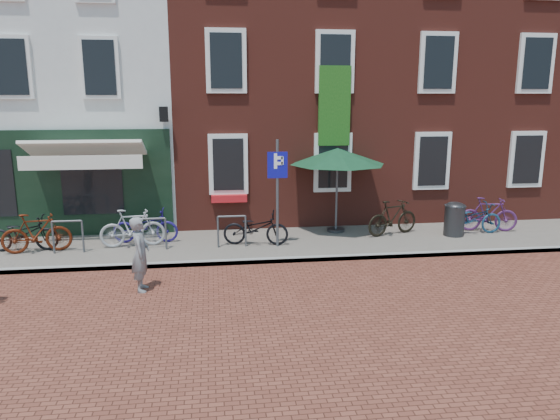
{
  "coord_description": "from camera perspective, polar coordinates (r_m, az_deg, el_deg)",
  "views": [
    {
      "loc": [
        0.02,
        -11.76,
        3.87
      ],
      "look_at": [
        1.64,
        0.44,
        1.19
      ],
      "focal_mm": 33.64,
      "sensor_mm": 36.0,
      "label": 1
    }
  ],
  "objects": [
    {
      "name": "ground",
      "position": [
        12.38,
        -7.3,
        -6.06
      ],
      "size": [
        80.0,
        80.0,
        0.0
      ],
      "primitive_type": "plane",
      "color": "brown"
    },
    {
      "name": "sidewalk",
      "position": [
        13.83,
        -3.19,
        -3.79
      ],
      "size": [
        24.0,
        3.0,
        0.1
      ],
      "primitive_type": "cube",
      "color": "slate",
      "rests_on": "ground"
    },
    {
      "name": "building_stucco",
      "position": [
        19.43,
        -23.16,
        13.17
      ],
      "size": [
        8.0,
        8.0,
        9.0
      ],
      "primitive_type": "cube",
      "color": "silver",
      "rests_on": "ground"
    },
    {
      "name": "building_brick_mid",
      "position": [
        18.89,
        -1.57,
        15.69
      ],
      "size": [
        6.0,
        8.0,
        10.0
      ],
      "primitive_type": "cube",
      "color": "maroon",
      "rests_on": "ground"
    },
    {
      "name": "building_brick_right",
      "position": [
        20.41,
        16.04,
        14.98
      ],
      "size": [
        6.0,
        8.0,
        10.0
      ],
      "primitive_type": "cube",
      "color": "maroon",
      "rests_on": "ground"
    },
    {
      "name": "litter_bin",
      "position": [
        15.19,
        18.45,
        -0.74
      ],
      "size": [
        0.55,
        0.55,
        1.0
      ],
      "color": "#2F2E31",
      "rests_on": "sidewalk"
    },
    {
      "name": "parking_sign",
      "position": [
        13.12,
        -0.29,
        3.31
      ],
      "size": [
        0.5,
        0.07,
        2.73
      ],
      "color": "#4C4C4F",
      "rests_on": "sidewalk"
    },
    {
      "name": "parasol",
      "position": [
        14.66,
        6.28,
        6.16
      ],
      "size": [
        2.67,
        2.67,
        2.47
      ],
      "color": "#4C4C4F",
      "rests_on": "sidewalk"
    },
    {
      "name": "woman",
      "position": [
        10.94,
        -14.93,
        -4.65
      ],
      "size": [
        0.38,
        0.57,
        1.53
      ],
      "primitive_type": "imported",
      "rotation": [
        0.0,
        0.0,
        1.59
      ],
      "color": "gray",
      "rests_on": "ground"
    },
    {
      "name": "bicycle_0",
      "position": [
        14.48,
        -26.14,
        -2.31
      ],
      "size": [
        1.69,
        0.61,
        0.88
      ],
      "primitive_type": "imported",
      "rotation": [
        0.0,
        0.0,
        1.56
      ],
      "color": "black",
      "rests_on": "sidewalk"
    },
    {
      "name": "bicycle_1",
      "position": [
        14.17,
        -24.95,
        -2.29
      ],
      "size": [
        1.68,
        0.72,
        0.98
      ],
      "primitive_type": "imported",
      "rotation": [
        0.0,
        0.0,
        1.73
      ],
      "color": "#4D1809",
      "rests_on": "sidewalk"
    },
    {
      "name": "bicycle_2",
      "position": [
        14.19,
        -14.42,
        -1.69
      ],
      "size": [
        1.71,
        0.68,
        0.88
      ],
      "primitive_type": "imported",
      "rotation": [
        0.0,
        0.0,
        1.52
      ],
      "color": "navy",
      "rests_on": "sidewalk"
    },
    {
      "name": "bicycle_3",
      "position": [
        13.86,
        -15.74,
        -1.89
      ],
      "size": [
        1.67,
        0.62,
        0.98
      ],
      "primitive_type": "imported",
      "rotation": [
        0.0,
        0.0,
        1.67
      ],
      "color": "#9E9EA0",
      "rests_on": "sidewalk"
    },
    {
      "name": "bicycle_4",
      "position": [
        13.55,
        -2.65,
        -1.97
      ],
      "size": [
        1.76,
        0.87,
        0.88
      ],
      "primitive_type": "imported",
      "rotation": [
        0.0,
        0.0,
        1.4
      ],
      "color": "black",
      "rests_on": "sidewalk"
    },
    {
      "name": "bicycle_5",
      "position": [
        14.81,
        12.15,
        -0.81
      ],
      "size": [
        1.69,
        0.97,
        0.98
      ],
      "primitive_type": "imported",
      "rotation": [
        0.0,
        0.0,
        1.91
      ],
      "color": "black",
      "rests_on": "sidewalk"
    },
    {
      "name": "bicycle_6",
      "position": [
        15.56,
        20.22,
        -0.85
      ],
      "size": [
        1.7,
        0.63,
        0.88
      ],
      "primitive_type": "imported",
      "rotation": [
        0.0,
        0.0,
        1.6
      ],
      "color": "navy",
      "rests_on": "sidewalk"
    },
    {
      "name": "bicycle_7",
      "position": [
        16.01,
        21.7,
        -0.44
      ],
      "size": [
        1.69,
        0.81,
        0.98
      ],
      "primitive_type": "imported",
      "rotation": [
        0.0,
        0.0,
        1.35
      ],
      "color": "#4B2051",
      "rests_on": "sidewalk"
    }
  ]
}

